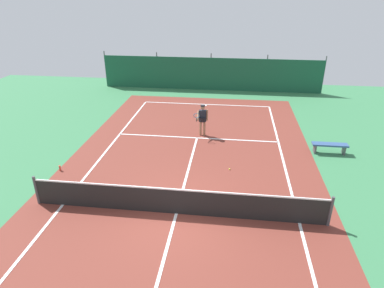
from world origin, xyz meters
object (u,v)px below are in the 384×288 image
(courtside_bench, at_px, (330,146))
(water_bottle, at_px, (60,168))
(tennis_ball_near_player, at_px, (230,169))
(tennis_player, at_px, (202,118))
(tennis_net, at_px, (176,201))

(courtside_bench, xyz_separation_m, water_bottle, (-11.69, -3.13, -0.25))
(tennis_ball_near_player, distance_m, courtside_bench, 5.06)
(tennis_ball_near_player, bearing_deg, water_bottle, -172.29)
(tennis_player, distance_m, tennis_ball_near_player, 3.95)
(tennis_net, xyz_separation_m, tennis_ball_near_player, (1.74, 3.29, -0.48))
(tennis_net, height_order, courtside_bench, tennis_net)
(tennis_net, distance_m, courtside_bench, 8.34)
(tennis_ball_near_player, height_order, courtside_bench, courtside_bench)
(tennis_net, height_order, water_bottle, tennis_net)
(tennis_player, xyz_separation_m, courtside_bench, (6.08, -1.36, -0.59))
(courtside_bench, bearing_deg, tennis_player, 167.37)
(tennis_player, xyz_separation_m, water_bottle, (-5.61, -4.49, -0.84))
(tennis_net, relative_size, tennis_ball_near_player, 153.33)
(water_bottle, bearing_deg, tennis_ball_near_player, 7.71)
(tennis_player, height_order, courtside_bench, tennis_player)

